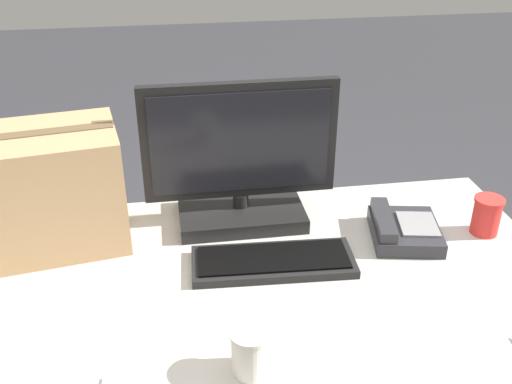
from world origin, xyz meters
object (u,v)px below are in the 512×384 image
monitor (240,169)px  cardboard_box (41,190)px  desk_phone (402,229)px  keyboard (273,261)px  paper_cup_left (250,351)px  paper_cup_right (487,216)px

monitor → cardboard_box: bearing=-175.6°
monitor → cardboard_box: 0.53m
desk_phone → keyboard: bearing=-157.4°
paper_cup_left → cardboard_box: bearing=130.2°
desk_phone → paper_cup_left: size_ratio=2.37×
desk_phone → cardboard_box: size_ratio=0.53×
keyboard → cardboard_box: cardboard_box is taller
paper_cup_left → paper_cup_right: (0.72, 0.41, 0.00)m
desk_phone → paper_cup_right: 0.24m
monitor → paper_cup_right: (0.66, -0.18, -0.11)m
paper_cup_right → cardboard_box: (-1.18, 0.14, 0.10)m
monitor → paper_cup_right: 0.69m
monitor → desk_phone: size_ratio=2.24×
monitor → keyboard: size_ratio=1.27×
monitor → paper_cup_left: size_ratio=5.30×
keyboard → desk_phone: 0.38m
paper_cup_right → cardboard_box: size_ratio=0.24×
desk_phone → cardboard_box: 0.97m
monitor → paper_cup_left: bearing=-95.9°
keyboard → desk_phone: bearing=14.6°
paper_cup_left → paper_cup_right: 0.83m
desk_phone → paper_cup_right: (0.23, -0.01, 0.03)m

